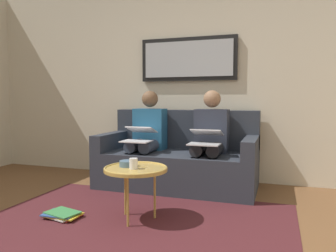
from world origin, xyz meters
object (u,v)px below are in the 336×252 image
laptop_silver (206,137)px  magazine_stack (62,214)px  bowl (128,164)px  coffee_table (136,170)px  person_left (210,137)px  framed_mirror (188,59)px  laptop_white (139,135)px  couch (179,160)px  cup (134,164)px  person_right (147,135)px

laptop_silver → magazine_stack: laptop_silver is taller
bowl → coffee_table: bearing=158.6°
person_left → magazine_stack: bearing=51.6°
framed_mirror → coffee_table: framed_mirror is taller
bowl → laptop_white: 0.94m
framed_mirror → bowl: (0.11, 1.57, -1.07)m
couch → person_left: 0.49m
cup → framed_mirror: bearing=-90.7°
cup → magazine_stack: size_ratio=0.27×
coffee_table → cup: size_ratio=6.01×
laptop_silver → laptop_white: 0.77m
laptop_silver → person_right: 0.81m
framed_mirror → person_right: size_ratio=1.10×
person_right → magazine_stack: size_ratio=3.38×
bowl → person_left: size_ratio=0.13×
framed_mirror → person_right: bearing=49.8°
bowl → couch: bearing=-95.4°
framed_mirror → laptop_white: bearing=60.7°
framed_mirror → coffee_table: (0.02, 1.61, -1.11)m
bowl → framed_mirror: bearing=-94.1°
couch → cup: size_ratio=20.29×
laptop_silver → laptop_white: bearing=-0.4°
magazine_stack → person_right: bearing=-101.5°
person_right → couch: bearing=-170.0°
framed_mirror → person_right: 1.12m
coffee_table → bowl: (0.09, -0.04, 0.04)m
coffee_table → person_left: person_left is taller
bowl → person_right: size_ratio=0.13×
bowl → laptop_white: (0.27, -0.88, 0.15)m
coffee_table → couch: bearing=-90.9°
framed_mirror → person_left: bearing=130.2°
framed_mirror → laptop_silver: 1.22m
laptop_white → magazine_stack: size_ratio=1.15×
laptop_silver → person_right: person_right is taller
couch → laptop_white: size_ratio=4.72×
framed_mirror → person_right: (0.39, 0.46, -0.94)m
coffee_table → magazine_stack: bearing=14.3°
person_right → magazine_stack: 1.46m
person_left → laptop_white: 0.81m
cup → laptop_silver: 1.04m
couch → framed_mirror: framed_mirror is taller
laptop_silver → person_right: size_ratio=0.32×
person_left → person_right: 0.77m
framed_mirror → laptop_white: framed_mirror is taller
person_right → magazine_stack: bearing=78.5°
magazine_stack → laptop_white: bearing=-103.8°
person_left → person_right: (0.77, 0.00, 0.00)m
couch → laptop_white: 0.58m
cup → bowl: (0.09, -0.08, -0.02)m
framed_mirror → person_left: framed_mirror is taller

